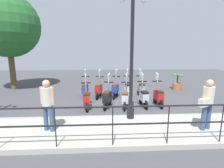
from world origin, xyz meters
name	(u,v)px	position (x,y,z in m)	size (l,w,h in m)	color
ground_plane	(122,102)	(0.00, 0.00, 0.00)	(28.00, 28.00, 0.00)	#424247
promenade_walkway	(133,129)	(-3.15, 0.00, 0.07)	(2.20, 20.00, 0.15)	#A39E93
fence_railing	(141,117)	(-4.20, 0.00, 0.90)	(0.04, 16.03, 1.07)	black
lamp_post_near	(132,62)	(-2.40, -0.03, 2.17)	(0.26, 0.90, 4.54)	black
pedestrian_with_bag	(207,101)	(-3.46, -2.20, 1.08)	(0.47, 0.61, 1.59)	#384C70
pedestrian_distant	(47,102)	(-3.26, 2.63, 1.08)	(0.42, 0.46, 1.59)	#384C70
tree_large	(7,26)	(3.38, 6.88, 4.05)	(3.96, 3.96, 6.05)	brown
potted_palm	(177,83)	(2.47, -3.87, 0.45)	(1.06, 0.66, 1.05)	#9E5B3D
scooter_near_0	(158,96)	(-0.65, -1.62, 0.48)	(1.23, 0.44, 1.54)	black
scooter_near_1	(143,96)	(-0.70, -0.91, 0.48)	(1.23, 0.44, 1.54)	black
scooter_near_2	(126,98)	(-0.86, -0.05, 0.48)	(1.22, 0.50, 1.54)	black
scooter_near_3	(107,97)	(-0.76, 0.76, 0.48)	(1.20, 0.53, 1.54)	black
scooter_near_4	(86,98)	(-0.88, 1.70, 0.48)	(1.23, 0.44, 1.54)	black
scooter_far_0	(141,88)	(1.04, -1.18, 0.48)	(1.23, 0.44, 1.54)	black
scooter_far_1	(127,88)	(1.00, -0.39, 0.48)	(1.23, 0.44, 1.54)	black
scooter_far_2	(115,89)	(0.92, 0.28, 0.48)	(1.21, 0.53, 1.54)	black
scooter_far_3	(99,89)	(0.91, 1.18, 0.48)	(1.22, 0.49, 1.54)	black
scooter_far_4	(85,89)	(1.00, 1.93, 0.48)	(1.23, 0.44, 1.54)	black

